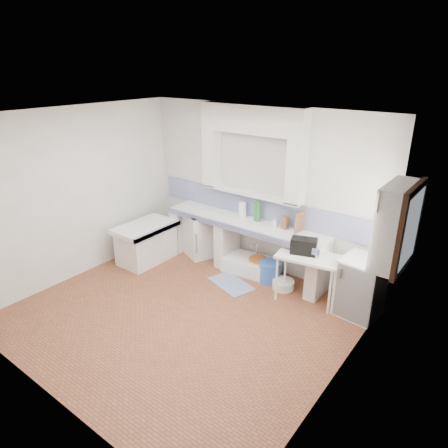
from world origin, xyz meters
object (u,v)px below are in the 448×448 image
Objects in this scene: sink at (251,266)px; side_table at (307,278)px; stove at (201,234)px; fridge at (360,287)px.

side_table is at bearing -18.36° from sink.
stove is 1.19m from sink.
sink is at bearing 22.37° from stove.
sink is at bearing 158.59° from side_table.
side_table is at bearing -164.46° from fridge.
fridge is (3.08, -0.14, 0.03)m from stove.
side_table is (2.31, -0.28, -0.03)m from stove.
side_table is at bearing 17.20° from stove.
side_table is 0.78m from fridge.
stove reaches higher than side_table.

